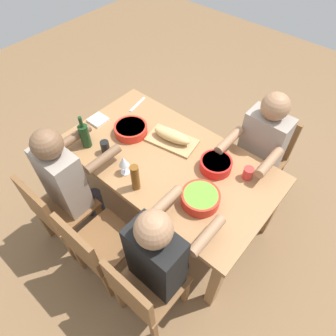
# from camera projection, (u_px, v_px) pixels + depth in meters

# --- Properties ---
(ground_plane) EXTENTS (8.00, 8.00, 0.00)m
(ground_plane) POSITION_uv_depth(u_px,v_px,m) (168.00, 210.00, 2.86)
(ground_plane) COLOR brown
(dining_table) EXTENTS (1.68, 0.94, 0.74)m
(dining_table) POSITION_uv_depth(u_px,v_px,m) (168.00, 166.00, 2.36)
(dining_table) COLOR #9E7044
(dining_table) RESTS_ON ground_plane
(chair_far_left) EXTENTS (0.40, 0.40, 0.85)m
(chair_far_left) POSITION_uv_depth(u_px,v_px,m) (142.00, 290.00, 1.91)
(chair_far_left) COLOR brown
(chair_far_left) RESTS_ON ground_plane
(diner_far_left) EXTENTS (0.41, 0.53, 1.20)m
(diner_far_left) POSITION_uv_depth(u_px,v_px,m) (161.00, 256.00, 1.84)
(diner_far_left) COLOR #2D2D38
(diner_far_left) RESTS_ON ground_plane
(chair_far_center) EXTENTS (0.40, 0.40, 0.85)m
(chair_far_center) POSITION_uv_depth(u_px,v_px,m) (95.00, 246.00, 2.11)
(chair_far_center) COLOR brown
(chair_far_center) RESTS_ON ground_plane
(chair_near_left) EXTENTS (0.40, 0.40, 0.85)m
(chair_near_left) POSITION_uv_depth(u_px,v_px,m) (264.00, 153.00, 2.68)
(chair_near_left) COLOR brown
(chair_near_left) RESTS_ON ground_plane
(diner_near_left) EXTENTS (0.41, 0.53, 1.20)m
(diner_near_left) POSITION_uv_depth(u_px,v_px,m) (260.00, 148.00, 2.43)
(diner_near_left) COLOR #2D2D38
(diner_near_left) RESTS_ON ground_plane
(chair_far_right) EXTENTS (0.40, 0.40, 0.85)m
(chair_far_right) POSITION_uv_depth(u_px,v_px,m) (56.00, 210.00, 2.30)
(chair_far_right) COLOR brown
(chair_far_right) RESTS_ON ground_plane
(diner_far_right) EXTENTS (0.41, 0.53, 1.20)m
(diner_far_right) POSITION_uv_depth(u_px,v_px,m) (68.00, 178.00, 2.22)
(diner_far_right) COLOR #2D2D38
(diner_far_right) RESTS_ON ground_plane
(serving_bowl_fruit) EXTENTS (0.24, 0.24, 0.08)m
(serving_bowl_fruit) POSITION_uv_depth(u_px,v_px,m) (216.00, 164.00, 2.19)
(serving_bowl_fruit) COLOR red
(serving_bowl_fruit) RESTS_ON dining_table
(serving_bowl_salad) EXTENTS (0.26, 0.26, 0.09)m
(serving_bowl_salad) POSITION_uv_depth(u_px,v_px,m) (200.00, 198.00, 2.00)
(serving_bowl_salad) COLOR red
(serving_bowl_salad) RESTS_ON dining_table
(serving_bowl_pasta) EXTENTS (0.27, 0.27, 0.07)m
(serving_bowl_pasta) POSITION_uv_depth(u_px,v_px,m) (131.00, 129.00, 2.44)
(serving_bowl_pasta) COLOR red
(serving_bowl_pasta) RESTS_ON dining_table
(cutting_board) EXTENTS (0.43, 0.29, 0.02)m
(cutting_board) POSITION_uv_depth(u_px,v_px,m) (172.00, 140.00, 2.41)
(cutting_board) COLOR tan
(cutting_board) RESTS_ON dining_table
(bread_loaf) EXTENTS (0.33, 0.16, 0.09)m
(bread_loaf) POSITION_uv_depth(u_px,v_px,m) (172.00, 136.00, 2.36)
(bread_loaf) COLOR tan
(bread_loaf) RESTS_ON cutting_board
(wine_bottle) EXTENTS (0.08, 0.08, 0.29)m
(wine_bottle) POSITION_uv_depth(u_px,v_px,m) (85.00, 135.00, 2.30)
(wine_bottle) COLOR #193819
(wine_bottle) RESTS_ON dining_table
(beer_bottle) EXTENTS (0.06, 0.06, 0.22)m
(beer_bottle) POSITION_uv_depth(u_px,v_px,m) (135.00, 177.00, 2.04)
(beer_bottle) COLOR brown
(beer_bottle) RESTS_ON dining_table
(wine_glass) EXTENTS (0.08, 0.08, 0.17)m
(wine_glass) POSITION_uv_depth(u_px,v_px,m) (124.00, 162.00, 2.12)
(wine_glass) COLOR silver
(wine_glass) RESTS_ON dining_table
(cup_near_left) EXTENTS (0.07, 0.07, 0.10)m
(cup_near_left) POSITION_uv_depth(u_px,v_px,m) (248.00, 173.00, 2.14)
(cup_near_left) COLOR red
(cup_near_left) RESTS_ON dining_table
(cup_far_right) EXTENTS (0.07, 0.07, 0.11)m
(cup_far_right) POSITION_uv_depth(u_px,v_px,m) (105.00, 147.00, 2.30)
(cup_far_right) COLOR black
(cup_far_right) RESTS_ON dining_table
(carving_knife) EXTENTS (0.07, 0.23, 0.01)m
(carving_knife) POSITION_uv_depth(u_px,v_px,m) (138.00, 104.00, 2.71)
(carving_knife) COLOR silver
(carving_knife) RESTS_ON dining_table
(napkin_stack) EXTENTS (0.14, 0.14, 0.02)m
(napkin_stack) POSITION_uv_depth(u_px,v_px,m) (98.00, 120.00, 2.56)
(napkin_stack) COLOR white
(napkin_stack) RESTS_ON dining_table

